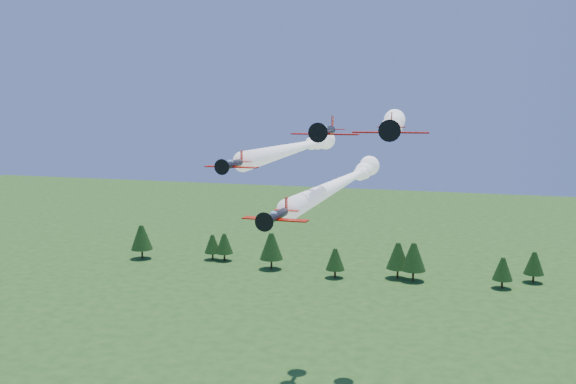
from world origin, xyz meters
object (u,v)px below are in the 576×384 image
(plane_right, at_px, (395,122))
(plane_slot, at_px, (326,131))
(plane_left, at_px, (300,147))
(plane_lead, at_px, (346,180))

(plane_right, relative_size, plane_slot, 4.95)
(plane_left, height_order, plane_slot, plane_slot)
(plane_left, distance_m, plane_slot, 24.64)
(plane_lead, height_order, plane_left, plane_left)
(plane_left, bearing_deg, plane_lead, -26.82)
(plane_slot, bearing_deg, plane_right, 71.25)
(plane_right, bearing_deg, plane_lead, -177.63)
(plane_left, relative_size, plane_right, 1.20)
(plane_lead, bearing_deg, plane_right, 10.03)
(plane_left, xyz_separation_m, plane_slot, (9.58, -22.40, 3.66))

